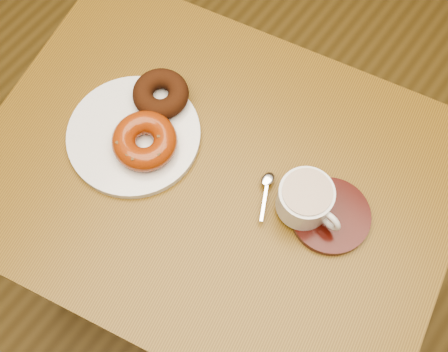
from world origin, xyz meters
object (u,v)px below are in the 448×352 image
Objects in this scene: cafe_table at (216,199)px; saucer at (330,216)px; donut_plate at (134,135)px; coffee_cup at (306,199)px.

cafe_table is 6.94× the size of saucer.
donut_plate is 1.98× the size of coffee_cup.
donut_plate is 1.77× the size of saucer.
coffee_cup reaches higher than cafe_table.
coffee_cup reaches higher than donut_plate.
cafe_table is 0.25m from saucer.
saucer is at bearing 26.64° from coffee_cup.
donut_plate is at bearing 179.42° from cafe_table.
cafe_table is at bearing 10.48° from donut_plate.
saucer is at bearing 3.79° from cafe_table.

